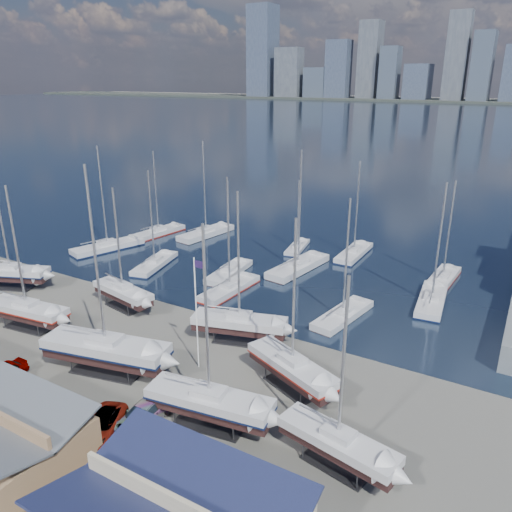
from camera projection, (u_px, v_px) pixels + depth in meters
The scene contains 27 objects.
ground at pixel (152, 355), 48.84m from camera, with size 1400.00×1400.00×0.00m, color #605E59.
water at pixel (498, 122), 300.71m from camera, with size 1400.00×600.00×0.40m, color #1B263E.
sailboat_cradle_0 at pixel (11, 273), 63.82m from camera, with size 10.10×6.29×15.85m.
sailboat_cradle_1 at pixel (27, 310), 53.53m from camera, with size 9.95×3.92×15.67m.
sailboat_cradle_2 at pixel (123, 292), 58.26m from camera, with size 9.02×4.01×14.37m.
sailboat_cradle_3 at pixel (106, 350), 45.51m from camera, with size 12.45×5.87×19.15m.
sailboat_cradle_4 at pixel (239, 323), 50.76m from camera, with size 9.99×5.28×15.73m.
sailboat_cradle_5 at pixel (209, 402), 38.42m from camera, with size 10.46×4.28×16.39m.
sailboat_cradle_6 at pixel (292, 368), 43.04m from camera, with size 9.80×6.18×15.43m.
sailboat_cradle_7 at pixel (338, 443), 34.26m from camera, with size 9.05×4.08×14.40m.
sailboat_moored_0 at pixel (108, 248), 78.39m from camera, with size 6.52×11.76×16.95m.
sailboat_moored_1 at pixel (159, 233), 85.99m from camera, with size 4.29×10.34×14.99m.
sailboat_moored_2 at pixel (206, 234), 85.35m from camera, with size 4.73×11.45×16.78m.
sailboat_moored_3 at pixel (155, 265), 71.47m from camera, with size 4.88×10.09×14.53m.
sailboat_moored_4 at pixel (229, 273), 68.48m from camera, with size 3.43×9.62×14.24m.
sailboat_moored_5 at pixel (297, 248), 78.58m from camera, with size 3.54×8.02×11.59m.
sailboat_moored_6 at pixel (230, 290), 63.11m from camera, with size 3.31×10.06×14.83m.
sailboat_moored_7 at pixel (298, 268), 70.20m from camera, with size 4.83×11.99×17.59m.
sailboat_moored_8 at pixel (354, 254), 75.79m from camera, with size 2.88×10.09×15.06m.
sailboat_moored_9 at pixel (343, 316), 56.09m from camera, with size 4.18×9.91×14.51m.
sailboat_moored_10 at pixel (431, 302), 59.73m from camera, with size 3.97×10.60×15.48m.
sailboat_moored_11 at pixel (442, 280), 66.20m from camera, with size 3.23×9.67×14.24m.
car_a at pixel (0, 374), 44.32m from camera, with size 1.92×4.76×1.62m, color gray.
car_b at pixel (4, 377), 43.88m from camera, with size 1.67×4.79×1.58m, color gray.
car_c at pixel (102, 425), 37.97m from camera, with size 2.40×5.21×1.45m, color gray.
car_d at pixel (143, 414), 39.01m from camera, with size 2.29×5.63×1.64m, color gray.
flagpole at pixel (197, 307), 44.77m from camera, with size 0.97×0.12×10.93m.
Camera 1 is at (30.35, -41.68, 25.68)m, focal length 35.00 mm.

